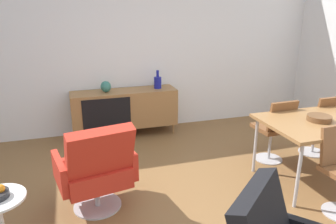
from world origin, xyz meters
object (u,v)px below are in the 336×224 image
at_px(vase_cobalt, 158,82).
at_px(dining_table, 333,123).
at_px(sideboard, 125,108).
at_px(wooden_bowl_on_table, 319,118).
at_px(side_table_round, 0,219).
at_px(lounge_chair_red, 97,168).
at_px(vase_sculptural_dark, 106,87).
at_px(dining_chair_back_right, 320,122).
at_px(dining_chair_back_left, 275,128).

xyz_separation_m(vase_cobalt, dining_table, (1.48, -2.05, -0.12)).
xyz_separation_m(sideboard, vase_cobalt, (0.54, 0.00, 0.38)).
relative_size(sideboard, wooden_bowl_on_table, 6.15).
xyz_separation_m(wooden_bowl_on_table, side_table_round, (-3.22, -0.23, -0.45)).
height_order(wooden_bowl_on_table, lounge_chair_red, lounge_chair_red).
distance_m(vase_sculptural_dark, side_table_round, 2.59).
xyz_separation_m(sideboard, dining_chair_back_right, (2.37, -1.48, 0.03)).
distance_m(vase_cobalt, dining_table, 2.53).
bearing_deg(dining_chair_back_right, vase_sculptural_dark, 150.60).
xyz_separation_m(vase_cobalt, dining_chair_back_left, (1.14, -1.49, -0.35)).
bearing_deg(dining_chair_back_left, vase_cobalt, 127.37).
bearing_deg(wooden_bowl_on_table, dining_chair_back_left, 105.06).
bearing_deg(vase_sculptural_dark, lounge_chair_red, -99.83).
height_order(vase_sculptural_dark, lounge_chair_red, lounge_chair_red).
xyz_separation_m(wooden_bowl_on_table, dining_chair_back_left, (-0.15, 0.56, -0.30)).
distance_m(dining_table, side_table_round, 3.45).
bearing_deg(wooden_bowl_on_table, dining_table, -1.08).
bearing_deg(dining_chair_back_right, dining_table, -122.12).
bearing_deg(side_table_round, lounge_chair_red, 24.90).
relative_size(vase_sculptural_dark, dining_chair_back_left, 0.20).
bearing_deg(wooden_bowl_on_table, vase_sculptural_dark, 135.65).
bearing_deg(dining_chair_back_left, lounge_chair_red, -169.58).
distance_m(vase_cobalt, lounge_chair_red, 2.24).
height_order(wooden_bowl_on_table, dining_chair_back_right, dining_chair_back_right).
xyz_separation_m(lounge_chair_red, side_table_round, (-0.80, -0.37, -0.15)).
bearing_deg(vase_cobalt, dining_table, -54.05).
bearing_deg(vase_cobalt, sideboard, -179.80).
bearing_deg(dining_chair_back_right, sideboard, 147.95).
height_order(vase_cobalt, vase_sculptural_dark, vase_cobalt).
bearing_deg(dining_table, dining_chair_back_left, 121.90).
height_order(dining_table, dining_chair_back_right, dining_chair_back_right).
bearing_deg(lounge_chair_red, vase_sculptural_dark, 80.17).
bearing_deg(dining_chair_back_left, vase_sculptural_dark, 142.53).
xyz_separation_m(sideboard, lounge_chair_red, (-0.60, -1.90, 0.03)).
distance_m(lounge_chair_red, side_table_round, 0.89).
distance_m(wooden_bowl_on_table, side_table_round, 3.26).
distance_m(dining_table, dining_chair_back_right, 0.70).
distance_m(dining_chair_back_right, side_table_round, 3.85).
xyz_separation_m(vase_sculptural_dark, dining_chair_back_left, (1.94, -1.49, -0.33)).
bearing_deg(sideboard, vase_sculptural_dark, 179.60).
height_order(sideboard, dining_chair_back_left, dining_chair_back_left).
relative_size(vase_cobalt, vase_sculptural_dark, 1.70).
bearing_deg(dining_chair_back_right, side_table_round, -168.18).
xyz_separation_m(vase_sculptural_dark, wooden_bowl_on_table, (2.09, -2.04, -0.03)).
xyz_separation_m(sideboard, dining_table, (2.02, -2.04, 0.26)).
xyz_separation_m(vase_cobalt, wooden_bowl_on_table, (1.28, -2.04, -0.05)).
height_order(vase_sculptural_dark, dining_table, vase_sculptural_dark).
bearing_deg(side_table_round, vase_sculptural_dark, 63.58).
bearing_deg(sideboard, dining_chair_back_right, -32.05).
height_order(sideboard, dining_chair_back_right, dining_chair_back_right).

